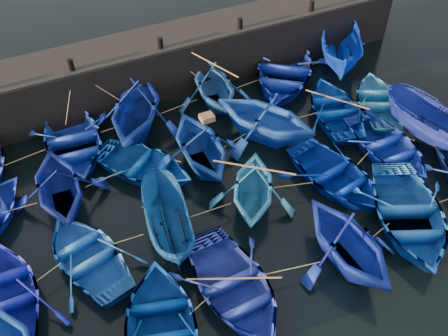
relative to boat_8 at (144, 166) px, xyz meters
name	(u,v)px	position (x,y,z in m)	size (l,w,h in m)	color
ground	(263,237)	(2.71, -4.97, -0.45)	(120.00, 120.00, 0.00)	black
quay_wall	(157,64)	(2.71, 5.53, 0.80)	(26.00, 2.50, 2.50)	black
quay_top	(154,40)	(2.71, 5.53, 2.11)	(26.00, 2.50, 0.12)	black
bollard_1	(71,65)	(-1.29, 4.63, 2.42)	(0.24, 0.24, 0.50)	black
bollard_2	(160,43)	(2.71, 4.63, 2.42)	(0.24, 0.24, 0.50)	black
bollard_3	(240,23)	(6.71, 4.63, 2.42)	(0.24, 0.24, 0.50)	black
bollard_4	(312,6)	(10.71, 4.63, 2.42)	(0.24, 0.24, 0.50)	black
boat_1	(73,141)	(-2.21, 2.65, 0.08)	(3.62, 5.07, 1.05)	#1433AA
boat_2	(136,108)	(0.69, 2.72, 0.81)	(4.12, 4.78, 2.51)	navy
boat_3	(214,85)	(4.54, 2.97, 0.64)	(3.57, 4.14, 2.18)	#205696
boat_4	(284,71)	(8.42, 3.16, 0.15)	(4.14, 5.79, 1.20)	#132A98
boat_5	(341,49)	(11.76, 3.09, 0.58)	(2.01, 5.32, 2.06)	#0834D0
boat_7	(58,185)	(-3.33, -0.23, 0.64)	(3.55, 4.12, 2.17)	navy
boat_8	(144,166)	(0.00, 0.00, 0.00)	(3.10, 4.33, 0.90)	#0A48A2
boat_9	(201,144)	(2.28, -0.56, 0.69)	(3.73, 4.33, 2.28)	navy
boat_10	(265,116)	(5.45, -0.17, 0.76)	(3.97, 4.60, 2.42)	blue
boat_11	(335,108)	(9.08, -0.31, 0.02)	(3.25, 4.54, 0.94)	#043696
boat_12	(379,101)	(11.24, -0.71, 0.00)	(3.12, 4.36, 0.90)	#3181C7
boat_13	(3,297)	(-6.01, -3.72, 0.06)	(3.50, 4.89, 1.02)	#0F179C
boat_14	(88,255)	(-3.18, -3.30, -0.01)	(3.02, 4.22, 0.88)	blue
boat_15	(167,221)	(-0.31, -3.37, 0.34)	(1.54, 4.10, 1.59)	navy
boat_16	(253,187)	(3.09, -3.43, 0.54)	(3.25, 3.77, 1.99)	#2E83D0
boat_17	(336,176)	(6.55, -3.91, 0.03)	(3.29, 4.60, 0.95)	#00208D
boat_18	(387,146)	(9.52, -3.38, 0.02)	(3.25, 4.55, 0.94)	#1633CC
boat_19	(434,127)	(11.61, -3.69, 0.51)	(1.86, 4.95, 1.91)	navy
boat_21	(162,328)	(-1.89, -6.91, 0.04)	(3.38, 4.73, 0.98)	navy
boat_22	(234,287)	(0.67, -6.63, 0.04)	(3.38, 4.72, 0.98)	navy
boat_23	(348,242)	(4.67, -7.09, 0.66)	(3.62, 4.20, 2.21)	#0F2595
boat_24	(409,215)	(7.71, -6.77, 0.09)	(3.75, 5.24, 1.09)	#124EAA
wooden_crate	(207,118)	(2.58, -0.56, 1.95)	(0.52, 0.44, 0.24)	brown
mooring_ropes	(198,138)	(2.44, 0.11, 0.44)	(18.11, 11.66, 2.10)	tan
loose_oars	(262,141)	(4.34, -1.85, 1.10)	(10.67, 11.68, 1.30)	#99724C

